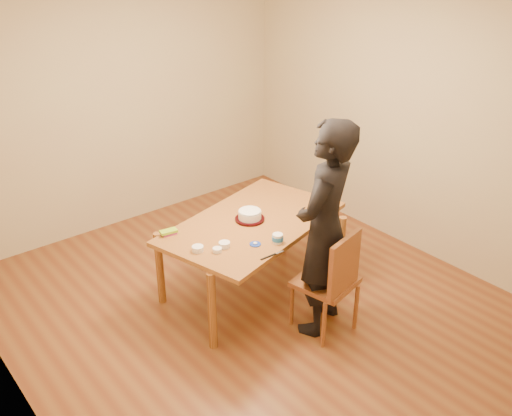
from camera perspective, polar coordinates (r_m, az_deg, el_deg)
room_shell at (r=4.84m, az=-2.91°, el=5.25°), size 4.00×4.50×2.70m
dining_table at (r=5.04m, az=-0.36°, el=-1.53°), size 1.83×1.35×0.04m
dining_chair at (r=4.79m, az=6.94°, el=-7.34°), size 0.53×0.53×0.04m
cake_plate at (r=5.05m, az=-0.62°, el=-1.11°), size 0.26×0.26×0.02m
cake at (r=5.03m, az=-0.63°, el=-0.69°), size 0.20×0.20×0.06m
frosting_dome at (r=5.01m, az=-0.63°, el=-0.22°), size 0.20×0.20×0.03m
frosting_tub at (r=4.69m, az=2.18°, el=-3.05°), size 0.09×0.09×0.08m
frosting_lid at (r=4.67m, az=-0.08°, el=-3.63°), size 0.09×0.09×0.01m
frosting_dollop at (r=4.67m, az=-0.08°, el=-3.50°), size 0.04×0.04×0.02m
ramekin_green at (r=4.64m, az=-3.18°, el=-3.67°), size 0.09×0.09×0.04m
ramekin_yellow at (r=4.60m, az=-5.85°, el=-4.07°), size 0.09×0.09×0.04m
ramekin_multi at (r=4.58m, az=-3.90°, el=-4.21°), size 0.07×0.07×0.04m
candy_box_pink at (r=4.87m, az=-8.64°, el=-2.53°), size 0.13×0.08×0.02m
candy_box_green at (r=4.87m, az=-8.74°, el=-2.33°), size 0.15×0.09×0.02m
spatula at (r=4.50m, az=1.23°, el=-4.89°), size 0.15×0.02×0.01m
person at (r=4.57m, az=6.86°, el=-2.18°), size 0.79×0.67×1.84m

